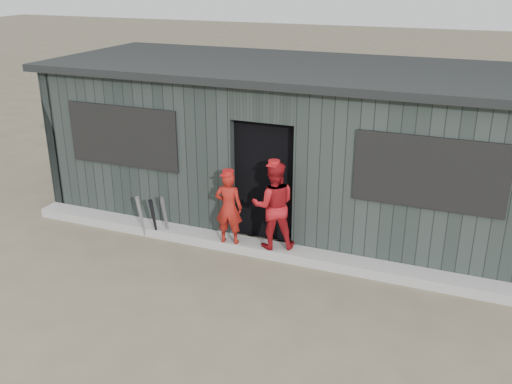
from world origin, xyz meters
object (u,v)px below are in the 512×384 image
at_px(bat_left, 141,217).
at_px(player_grey_back, 299,210).
at_px(bat_mid, 165,217).
at_px(player_red_left, 229,208).
at_px(bat_right, 154,219).
at_px(player_red_right, 274,205).
at_px(dugout, 293,143).

distance_m(bat_left, player_grey_back, 2.53).
distance_m(bat_mid, player_red_left, 1.18).
height_order(bat_left, player_red_left, player_red_left).
height_order(bat_right, player_red_right, player_red_right).
xyz_separation_m(bat_left, player_red_left, (1.50, 0.11, 0.35)).
xyz_separation_m(bat_right, player_grey_back, (2.17, 0.78, 0.19)).
height_order(bat_left, bat_mid, bat_mid).
height_order(bat_right, player_grey_back, player_grey_back).
bearing_deg(player_red_right, player_red_left, -13.08).
relative_size(bat_mid, player_red_right, 0.55).
height_order(player_red_left, player_red_right, player_red_right).
xyz_separation_m(bat_mid, player_red_right, (1.79, 0.11, 0.45)).
distance_m(player_red_right, player_grey_back, 0.65).
bearing_deg(player_red_right, bat_right, -16.81).
height_order(player_red_left, dugout, dugout).
height_order(player_red_left, player_grey_back, player_red_left).
bearing_deg(dugout, player_red_left, -102.63).
relative_size(bat_mid, player_red_left, 0.65).
bearing_deg(player_grey_back, player_red_right, 46.29).
relative_size(player_red_left, player_red_right, 0.85).
bearing_deg(player_red_left, player_red_right, -178.30).
distance_m(bat_left, player_red_left, 1.54).
bearing_deg(player_red_left, bat_mid, -9.20).
xyz_separation_m(bat_left, dugout, (1.90, 1.91, 0.92)).
distance_m(bat_mid, bat_right, 0.18).
bearing_deg(bat_mid, bat_right, -141.93).
distance_m(bat_mid, dugout, 2.53).
bearing_deg(bat_right, bat_left, -178.37).
bearing_deg(bat_right, dugout, 48.76).
relative_size(bat_left, player_grey_back, 0.66).
bearing_deg(bat_right, player_red_right, 6.66).
relative_size(bat_left, bat_right, 0.99).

